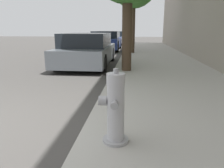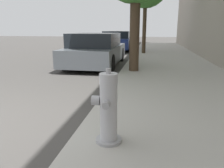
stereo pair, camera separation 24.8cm
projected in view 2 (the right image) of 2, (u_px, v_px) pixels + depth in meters
sidewalk_slab at (209, 146)px, 2.65m from camera, size 3.39×40.00×0.11m
fire_hydrant at (108, 109)px, 2.55m from camera, size 0.36×0.36×0.89m
parked_car_near at (96, 50)px, 8.69m from camera, size 1.85×4.18×1.28m
parked_car_mid at (118, 41)px, 15.12m from camera, size 1.88×4.30×1.29m
parked_car_far at (130, 38)px, 21.25m from camera, size 1.73×4.52×1.22m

